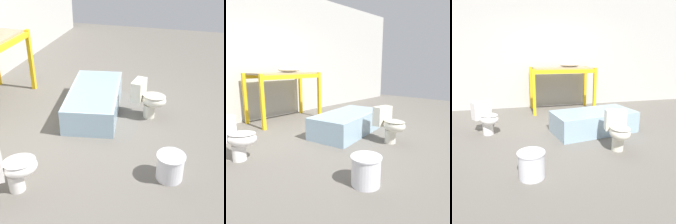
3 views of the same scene
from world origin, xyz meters
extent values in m
plane|color=#666059|center=(0.00, 0.00, 0.00)|extent=(12.00, 12.00, 0.00)
cube|color=beige|center=(0.00, 2.27, 1.60)|extent=(10.80, 0.08, 3.20)
cube|color=yellow|center=(-0.63, 1.29, 0.57)|extent=(0.07, 0.07, 1.14)
cube|color=yellow|center=(0.93, 1.29, 0.57)|extent=(0.07, 0.07, 1.14)
cube|color=yellow|center=(-0.63, 2.04, 0.57)|extent=(0.07, 0.07, 1.14)
cube|color=yellow|center=(0.93, 2.04, 0.57)|extent=(0.07, 0.07, 1.14)
cube|color=yellow|center=(0.15, 1.29, 1.06)|extent=(1.55, 0.06, 0.09)
cube|color=yellow|center=(0.15, 2.04, 1.06)|extent=(1.55, 0.06, 0.09)
cube|color=#998466|center=(0.15, 1.66, 1.12)|extent=(1.48, 0.69, 0.04)
ellipsoid|color=silver|center=(0.37, 1.75, 1.21)|extent=(0.55, 0.43, 0.14)
cylinder|color=silver|center=(0.37, 1.86, 1.32)|extent=(0.02, 0.02, 0.08)
cube|color=#99B7CC|center=(0.37, -0.11, 0.20)|extent=(1.68, 1.03, 0.41)
cube|color=#829CAD|center=(0.37, -0.11, 0.33)|extent=(1.59, 0.94, 0.16)
cylinder|color=white|center=(-1.62, 0.19, 0.11)|extent=(0.19, 0.19, 0.23)
ellipsoid|color=white|center=(-1.58, 0.13, 0.32)|extent=(0.48, 0.50, 0.22)
ellipsoid|color=beige|center=(-1.58, 0.13, 0.39)|extent=(0.46, 0.48, 0.03)
cube|color=white|center=(-1.73, 0.34, 0.44)|extent=(0.36, 0.32, 0.33)
cylinder|color=silver|center=(0.43, -1.02, 0.11)|extent=(0.19, 0.19, 0.23)
ellipsoid|color=silver|center=(0.42, -1.08, 0.32)|extent=(0.37, 0.44, 0.22)
ellipsoid|color=#B3AF9F|center=(0.42, -1.08, 0.39)|extent=(0.35, 0.41, 0.03)
cube|color=silver|center=(0.46, -0.83, 0.44)|extent=(0.35, 0.21, 0.33)
cylinder|color=silver|center=(-0.96, -1.49, 0.17)|extent=(0.32, 0.32, 0.34)
cylinder|color=silver|center=(-0.96, -1.49, 0.33)|extent=(0.35, 0.35, 0.02)
camera|label=1|loc=(-3.96, -1.58, 2.58)|focal=50.00mm
camera|label=2|loc=(-2.80, -2.75, 1.30)|focal=35.00mm
camera|label=3|loc=(-1.14, -3.93, 1.48)|focal=35.00mm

